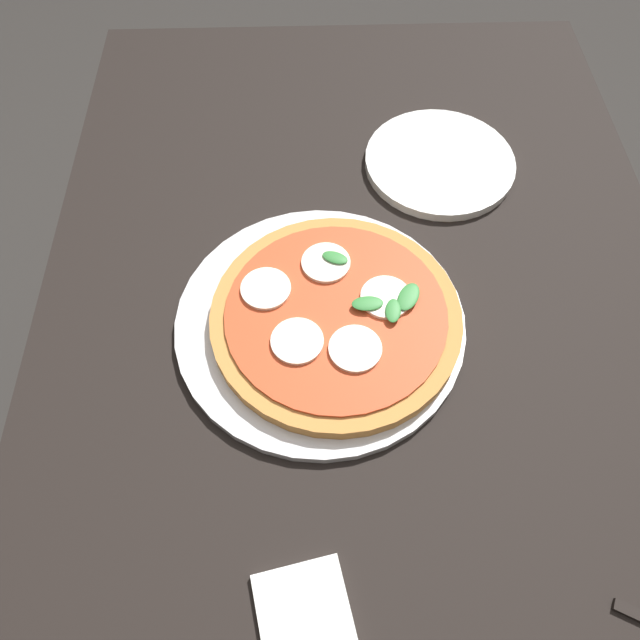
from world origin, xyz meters
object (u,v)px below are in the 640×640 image
(dining_table, at_px, (358,340))
(pizza, at_px, (336,316))
(serving_tray, at_px, (320,322))
(napkin, at_px, (308,635))
(plate_white, at_px, (440,162))

(dining_table, height_order, pizza, pizza)
(serving_tray, relative_size, napkin, 2.81)
(serving_tray, bearing_deg, plate_white, -34.38)
(serving_tray, height_order, napkin, serving_tray)
(dining_table, xyz_separation_m, serving_tray, (-0.04, 0.06, 0.12))
(dining_table, height_order, napkin, napkin)
(serving_tray, xyz_separation_m, napkin, (-0.35, 0.02, -0.00))
(dining_table, relative_size, serving_tray, 3.31)
(serving_tray, xyz_separation_m, pizza, (-0.00, -0.02, 0.02))
(napkin, bearing_deg, plate_white, -18.64)
(serving_tray, bearing_deg, pizza, -100.58)
(serving_tray, distance_m, pizza, 0.03)
(dining_table, xyz_separation_m, plate_white, (0.24, -0.13, 0.13))
(plate_white, bearing_deg, napkin, 161.36)
(dining_table, distance_m, napkin, 0.42)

